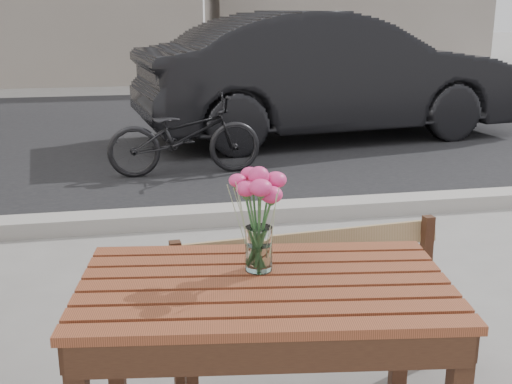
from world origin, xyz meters
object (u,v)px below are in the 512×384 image
Objects in this scene: main_vase at (259,207)px; parked_car at (328,75)px; bicycle at (185,135)px; main_table at (265,315)px.

main_vase is 0.08× the size of parked_car.
parked_car is at bearing -53.56° from bicycle.
main_vase is 4.39m from bicycle.
bicycle is at bearing 88.64° from main_vase.
parked_car is at bearing 70.61° from main_vase.
main_vase is 6.33m from parked_car.
main_vase is at bearing 98.41° from main_table.
main_table is at bearing -89.53° from main_vase.
bicycle is (0.10, 4.35, -0.58)m from main_vase.
main_vase reaches higher than main_table.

